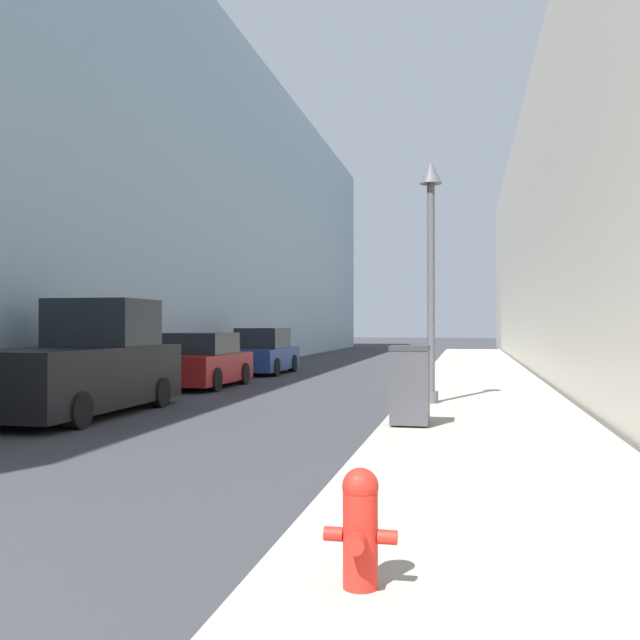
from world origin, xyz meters
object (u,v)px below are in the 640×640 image
Objects in this scene: pickup_truck at (84,366)px; lamppost at (431,251)px; fire_hydrant at (360,525)px; parked_sedan_far at (263,353)px; trash_bin at (410,385)px; parked_sedan_near at (200,362)px.

lamppost is at bearing 19.49° from pickup_truck.
fire_hydrant is 21.62m from parked_sedan_far.
fire_hydrant is 7.29m from trash_bin.
parked_sedan_far is at bearing 123.75° from lamppost.
lamppost is at bearing -30.58° from parked_sedan_near.
fire_hydrant is at bearing -87.91° from trash_bin.
pickup_truck reaches higher than fire_hydrant.
pickup_truck is at bearing -160.51° from lamppost.
pickup_truck is (-6.76, 8.42, 0.43)m from fire_hydrant.
lamppost reaches higher than parked_sedan_far.
parked_sedan_far is at bearing 115.62° from trash_bin.
parked_sedan_far is (0.13, 12.15, -0.20)m from pickup_truck.
pickup_truck is at bearing -89.84° from parked_sedan_near.
fire_hydrant is at bearing -72.12° from parked_sedan_far.
lamppost is 7.47m from pickup_truck.
pickup_truck is at bearing -90.61° from parked_sedan_far.
fire_hydrant is 0.15× the size of lamppost.
trash_bin reaches higher than fire_hydrant.
trash_bin is (-0.27, 7.28, 0.28)m from fire_hydrant.
trash_bin is at bearing -92.81° from lamppost.
parked_sedan_near reaches higher than trash_bin.
trash_bin is 14.73m from parked_sedan_far.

